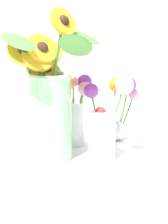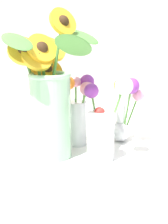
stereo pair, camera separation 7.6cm
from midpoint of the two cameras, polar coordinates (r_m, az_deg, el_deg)
The scene contains 6 objects.
ground_plane at distance 0.75m, azimuth -2.64°, elevation -10.98°, with size 6.00×6.00×0.00m, color silver.
serving_tray at distance 0.79m, azimuth -2.75°, elevation -8.42°, with size 0.46×0.46×0.02m.
mason_jar_sunflowers at distance 0.73m, azimuth -9.18°, elevation 2.67°, with size 0.23×0.21×0.35m.
vase_small_center at distance 0.73m, azimuth 0.71°, elevation -2.54°, with size 0.10×0.11×0.20m.
vase_bulb_right at distance 0.86m, azimuth 4.06°, elevation 0.42°, with size 0.07×0.11×0.18m.
vase_small_back at distance 0.82m, azimuth -4.24°, elevation 0.01°, with size 0.10×0.08×0.19m.
Camera 1 is at (-0.46, -0.49, 0.32)m, focal length 50.00 mm.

